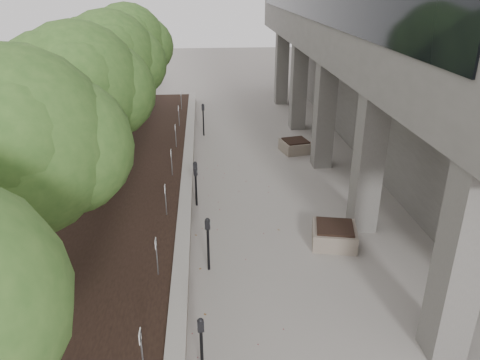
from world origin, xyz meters
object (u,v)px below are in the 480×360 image
crabapple_tree_5 (129,59)px  planter_back (295,146)px  parking_meter_3 (196,187)px  parking_meter_4 (196,184)px  parking_meter_5 (203,120)px  parking_meter_1 (202,348)px  parking_meter_2 (208,244)px  crabapple_tree_3 (82,114)px  crabapple_tree_4 (111,80)px  crabapple_tree_2 (23,181)px  planter_front (334,235)px

crabapple_tree_5 → planter_back: (7.49, -5.37, -2.86)m
parking_meter_3 → planter_back: 6.36m
parking_meter_4 → parking_meter_5: (0.28, 7.28, 0.00)m
crabapple_tree_5 → parking_meter_1: size_ratio=3.97×
parking_meter_2 → parking_meter_3: size_ratio=1.11×
parking_meter_5 → crabapple_tree_3: bearing=-121.6°
crabapple_tree_3 → parking_meter_4: (3.31, -0.13, -2.35)m
crabapple_tree_3 → crabapple_tree_4: same height
parking_meter_3 → parking_meter_5: bearing=106.6°
crabapple_tree_2 → crabapple_tree_3: (0.00, 5.00, 0.00)m
parking_meter_2 → parking_meter_3: parking_meter_2 is taller
parking_meter_3 → parking_meter_1: bearing=-69.9°
parking_meter_3 → crabapple_tree_4: bearing=141.6°
crabapple_tree_4 → crabapple_tree_5: same height
crabapple_tree_2 → parking_meter_4: (3.31, 4.87, -2.35)m
crabapple_tree_2 → planter_back: crabapple_tree_2 is taller
crabapple_tree_4 → parking_meter_4: 6.55m
parking_meter_4 → parking_meter_5: size_ratio=1.00×
crabapple_tree_4 → parking_meter_1: bearing=-74.2°
parking_meter_3 → planter_back: parking_meter_3 is taller
crabapple_tree_3 → parking_meter_1: size_ratio=3.97×
crabapple_tree_5 → planter_front: 14.97m
crabapple_tree_3 → planter_back: 9.25m
crabapple_tree_2 → parking_meter_5: size_ratio=3.54×
parking_meter_1 → crabapple_tree_5: bearing=95.0°
crabapple_tree_5 → parking_meter_4: crabapple_tree_5 is taller
crabapple_tree_2 → crabapple_tree_3: 5.00m
parking_meter_1 → planter_front: 5.78m
parking_meter_2 → parking_meter_4: (-0.34, 3.68, 0.02)m
crabapple_tree_4 → planter_front: size_ratio=4.56×
crabapple_tree_4 → crabapple_tree_5: 5.00m
parking_meter_1 → parking_meter_5: 14.42m
crabapple_tree_4 → parking_meter_5: (3.60, 2.15, -2.35)m
crabapple_tree_2 → parking_meter_2: 4.51m
parking_meter_2 → planter_back: size_ratio=1.32×
parking_meter_2 → crabapple_tree_4: bearing=122.8°
planter_back → crabapple_tree_3: bearing=-148.3°
crabapple_tree_2 → planter_front: (7.16, 2.17, -2.84)m
crabapple_tree_2 → planter_front: 8.00m
crabapple_tree_2 → parking_meter_3: bearing=55.6°
crabapple_tree_4 → planter_front: (7.16, -7.83, -2.84)m
crabapple_tree_2 → crabapple_tree_5: same height
parking_meter_3 → planter_front: (3.84, -2.68, -0.39)m
crabapple_tree_2 → crabapple_tree_3: size_ratio=1.00×
crabapple_tree_5 → parking_meter_5: bearing=-38.4°
crabapple_tree_2 → crabapple_tree_4: bearing=90.0°
crabapple_tree_4 → parking_meter_3: crabapple_tree_4 is taller
crabapple_tree_2 → parking_meter_3: size_ratio=4.06×
crabapple_tree_2 → planter_front: bearing=16.8°
planter_back → crabapple_tree_2: bearing=-127.9°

